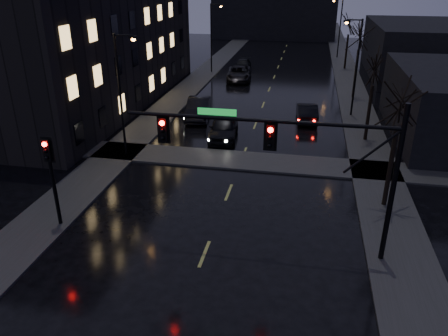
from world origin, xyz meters
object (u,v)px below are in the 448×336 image
at_px(oncoming_car_c, 239,74).
at_px(lead_car, 307,112).
at_px(oncoming_car_a, 223,128).
at_px(oncoming_car_b, 199,109).
at_px(oncoming_car_d, 243,65).

relative_size(oncoming_car_c, lead_car, 1.25).
relative_size(oncoming_car_a, oncoming_car_b, 0.96).
bearing_deg(oncoming_car_c, oncoming_car_d, 88.96).
xyz_separation_m(oncoming_car_b, oncoming_car_c, (1.14, 14.51, -0.06)).
relative_size(oncoming_car_d, lead_car, 1.01).
relative_size(oncoming_car_a, lead_car, 1.08).
height_order(oncoming_car_a, oncoming_car_d, oncoming_car_a).
distance_m(oncoming_car_b, oncoming_car_d, 20.17).
bearing_deg(oncoming_car_b, lead_car, -0.77).
bearing_deg(oncoming_car_c, oncoming_car_b, -100.10).
height_order(oncoming_car_d, lead_car, lead_car).
xyz_separation_m(oncoming_car_a, oncoming_car_b, (-2.99, 4.39, 0.01)).
bearing_deg(oncoming_car_b, oncoming_car_a, -63.14).
distance_m(oncoming_car_c, oncoming_car_d, 5.66).
bearing_deg(lead_car, oncoming_car_c, -64.14).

